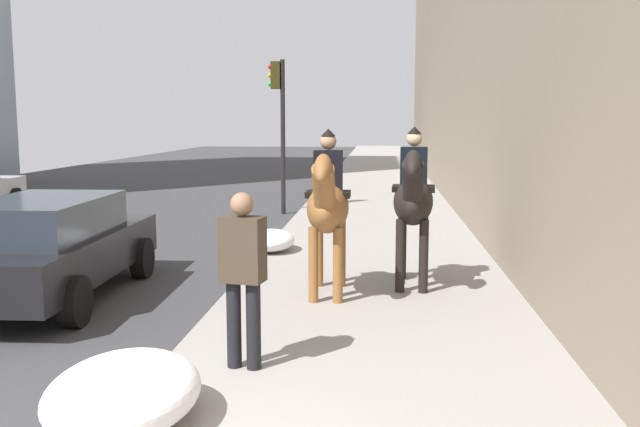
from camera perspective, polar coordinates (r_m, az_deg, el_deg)
name	(u,v)px	position (r m, az deg, el deg)	size (l,w,h in m)	color
mounted_horse_near	(328,205)	(9.35, 0.62, 0.69)	(2.15, 0.60, 2.25)	brown
mounted_horse_far	(413,199)	(9.97, 7.60, 1.18)	(2.15, 0.65, 2.28)	black
pedestrian_greeting	(243,268)	(6.67, -6.30, -4.47)	(0.33, 0.44, 1.70)	black
car_mid_lane	(49,246)	(10.35, -21.18, -2.47)	(4.35, 2.03, 1.44)	black
traffic_light_near_curb	(279,112)	(18.44, -3.32, 8.27)	(0.20, 0.44, 4.03)	black
snow_pile_near	(124,393)	(5.83, -15.70, -13.87)	(1.52, 1.17, 0.53)	white
snow_pile_far	(271,240)	(12.74, -4.04, -2.20)	(1.13, 0.87, 0.39)	white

